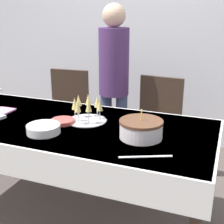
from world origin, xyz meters
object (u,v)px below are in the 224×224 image
Objects in this scene: dining_chair_far_right at (156,126)px; birthday_cake at (141,129)px; dining_chair_far_left at (66,114)px; person_standing at (114,75)px; plate_stack_main at (43,129)px; champagne_tray at (87,109)px; plate_stack_dessert at (63,121)px.

birthday_cake is at bearing -83.79° from dining_chair_far_right.
birthday_cake is (1.02, -0.85, 0.30)m from dining_chair_far_left.
dining_chair_far_left is 0.65m from person_standing.
dining_chair_far_right is 0.60× the size of person_standing.
dining_chair_far_right is 4.36× the size of plate_stack_main.
plate_stack_main is (-0.17, -0.31, -0.07)m from champagne_tray.
person_standing reaches higher than dining_chair_far_right.
dining_chair_far_right is at bearing 58.14° from plate_stack_dessert.
person_standing is (-0.08, 0.76, 0.09)m from champagne_tray.
person_standing is at bearing 172.50° from dining_chair_far_right.
plate_stack_main is at bearing -68.15° from dining_chair_far_left.
dining_chair_far_left is 3.37× the size of champagne_tray.
dining_chair_far_left and dining_chair_far_right have the same top height.
plate_stack_main is at bearing -118.36° from champagne_tray.
champagne_tray is 1.30× the size of plate_stack_main.
plate_stack_dessert is (0.43, -0.81, 0.25)m from dining_chair_far_left.
dining_chair_far_right is at bearing 62.87° from champagne_tray.
birthday_cake is at bearing -59.79° from person_standing.
plate_stack_main reaches higher than plate_stack_dessert.
dining_chair_far_right is 0.61m from person_standing.
champagne_tray is 0.77m from person_standing.
champagne_tray is (-0.36, -0.70, 0.33)m from dining_chair_far_right.
plate_stack_dessert is at bearing -121.86° from dining_chair_far_right.
dining_chair_far_right is 0.98m from plate_stack_dessert.
champagne_tray is at bearing 61.64° from plate_stack_main.
plate_stack_dessert is at bearing -143.62° from champagne_tray.
champagne_tray is at bearing -50.82° from dining_chair_far_left.
birthday_cake is 0.96× the size of champagne_tray.
dining_chair_far_right is at bearing 62.49° from plate_stack_main.
dining_chair_far_left is 0.96m from champagne_tray.
dining_chair_far_left is 1.00× the size of dining_chair_far_right.
person_standing reaches higher than dining_chair_far_left.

